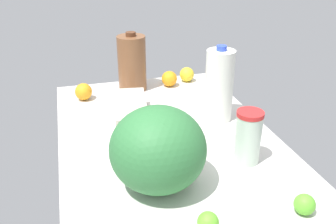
# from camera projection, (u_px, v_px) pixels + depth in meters

# --- Properties ---
(countertop) EXTENTS (1.20, 0.76, 0.03)m
(countertop) POSITION_uv_depth(u_px,v_px,m) (168.00, 141.00, 1.35)
(countertop) COLOR silver
(countertop) RESTS_ON ground
(egg_carton) EXTENTS (0.31, 0.16, 0.08)m
(egg_carton) POSITION_uv_depth(u_px,v_px,m) (131.00, 112.00, 1.44)
(egg_carton) COLOR beige
(egg_carton) RESTS_ON countertop
(watermelon) EXTENTS (0.27, 0.27, 0.24)m
(watermelon) POSITION_uv_depth(u_px,v_px,m) (158.00, 149.00, 1.03)
(watermelon) COLOR #31763C
(watermelon) RESTS_ON countertop
(tumbler_cup) EXTENTS (0.08, 0.08, 0.17)m
(tumbler_cup) POSITION_uv_depth(u_px,v_px,m) (248.00, 137.00, 1.16)
(tumbler_cup) COLOR silver
(tumbler_cup) RESTS_ON countertop
(milk_jug) EXTENTS (0.11, 0.11, 0.29)m
(milk_jug) POSITION_uv_depth(u_px,v_px,m) (219.00, 86.00, 1.41)
(milk_jug) COLOR white
(milk_jug) RESTS_ON countertop
(chocolate_milk_jug) EXTENTS (0.13, 0.13, 0.27)m
(chocolate_milk_jug) POSITION_uv_depth(u_px,v_px,m) (132.00, 63.00, 1.70)
(chocolate_milk_jug) COLOR brown
(chocolate_milk_jug) RESTS_ON countertop
(lime_loose) EXTENTS (0.05, 0.05, 0.05)m
(lime_loose) POSITION_uv_depth(u_px,v_px,m) (208.00, 222.00, 0.91)
(lime_loose) COLOR #64BC30
(lime_loose) RESTS_ON countertop
(orange_by_jug) EXTENTS (0.07, 0.07, 0.07)m
(orange_by_jug) POSITION_uv_depth(u_px,v_px,m) (169.00, 79.00, 1.77)
(orange_by_jug) COLOR orange
(orange_by_jug) RESTS_ON countertop
(lemon_beside_bowl) EXTENTS (0.07, 0.07, 0.07)m
(lemon_beside_bowl) POSITION_uv_depth(u_px,v_px,m) (187.00, 74.00, 1.83)
(lemon_beside_bowl) COLOR yellow
(lemon_beside_bowl) RESTS_ON countertop
(lime_far_back) EXTENTS (0.06, 0.06, 0.06)m
(lime_far_back) POSITION_uv_depth(u_px,v_px,m) (305.00, 204.00, 0.97)
(lime_far_back) COLOR #5EBC31
(lime_far_back) RESTS_ON countertop
(orange_near_front) EXTENTS (0.07, 0.07, 0.07)m
(orange_near_front) POSITION_uv_depth(u_px,v_px,m) (84.00, 92.00, 1.63)
(orange_near_front) COLOR orange
(orange_near_front) RESTS_ON countertop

